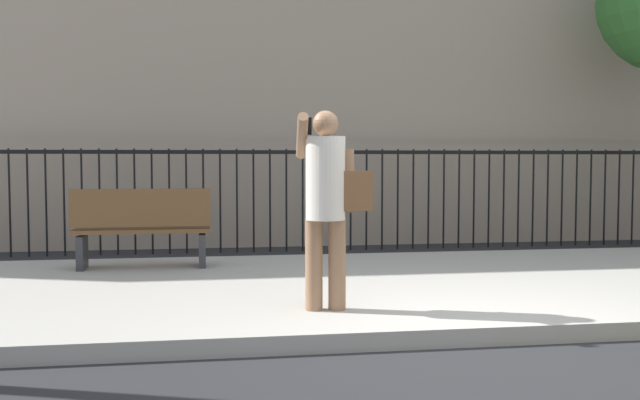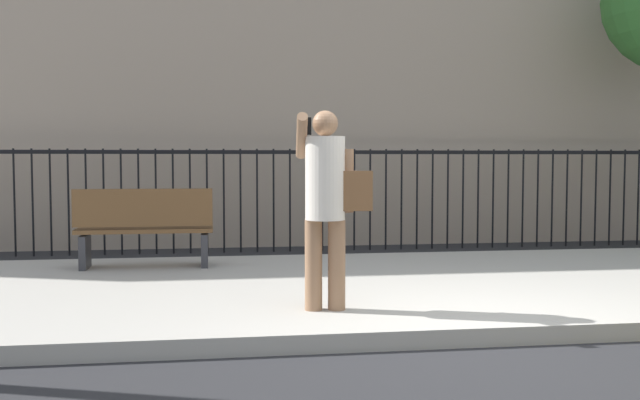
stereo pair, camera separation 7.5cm
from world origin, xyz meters
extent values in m
plane|color=#28282B|center=(0.00, 0.00, 0.00)|extent=(60.00, 60.00, 0.00)
cube|color=#B2ADA3|center=(0.00, 2.20, 0.07)|extent=(28.00, 4.40, 0.15)
cube|color=black|center=(0.00, 5.90, 1.55)|extent=(12.00, 0.04, 0.06)
cylinder|color=black|center=(-4.98, 5.90, 0.80)|extent=(0.03, 0.03, 1.60)
cylinder|color=black|center=(-4.72, 5.90, 0.80)|extent=(0.03, 0.03, 1.60)
cylinder|color=black|center=(-4.47, 5.90, 0.80)|extent=(0.03, 0.03, 1.60)
cylinder|color=black|center=(-4.21, 5.90, 0.80)|extent=(0.03, 0.03, 1.60)
cylinder|color=black|center=(-3.96, 5.90, 0.80)|extent=(0.03, 0.03, 1.60)
cylinder|color=black|center=(-3.70, 5.90, 0.80)|extent=(0.03, 0.03, 1.60)
cylinder|color=black|center=(-3.45, 5.90, 0.80)|extent=(0.03, 0.03, 1.60)
cylinder|color=black|center=(-3.19, 5.90, 0.80)|extent=(0.03, 0.03, 1.60)
cylinder|color=black|center=(-2.94, 5.90, 0.80)|extent=(0.03, 0.03, 1.60)
cylinder|color=black|center=(-2.68, 5.90, 0.80)|extent=(0.03, 0.03, 1.60)
cylinder|color=black|center=(-2.43, 5.90, 0.80)|extent=(0.03, 0.03, 1.60)
cylinder|color=black|center=(-2.17, 5.90, 0.80)|extent=(0.03, 0.03, 1.60)
cylinder|color=black|center=(-1.91, 5.90, 0.80)|extent=(0.03, 0.03, 1.60)
cylinder|color=black|center=(-1.66, 5.90, 0.80)|extent=(0.03, 0.03, 1.60)
cylinder|color=black|center=(-1.40, 5.90, 0.80)|extent=(0.03, 0.03, 1.60)
cylinder|color=black|center=(-1.15, 5.90, 0.80)|extent=(0.03, 0.03, 1.60)
cylinder|color=black|center=(-0.89, 5.90, 0.80)|extent=(0.03, 0.03, 1.60)
cylinder|color=black|center=(-0.64, 5.90, 0.80)|extent=(0.03, 0.03, 1.60)
cylinder|color=black|center=(-0.38, 5.90, 0.80)|extent=(0.03, 0.03, 1.60)
cylinder|color=black|center=(-0.13, 5.90, 0.80)|extent=(0.03, 0.03, 1.60)
cylinder|color=black|center=(0.13, 5.90, 0.80)|extent=(0.03, 0.03, 1.60)
cylinder|color=black|center=(0.38, 5.90, 0.80)|extent=(0.03, 0.03, 1.60)
cylinder|color=black|center=(0.64, 5.90, 0.80)|extent=(0.03, 0.03, 1.60)
cylinder|color=black|center=(0.89, 5.90, 0.80)|extent=(0.03, 0.03, 1.60)
cylinder|color=black|center=(1.15, 5.90, 0.80)|extent=(0.03, 0.03, 1.60)
cylinder|color=black|center=(1.40, 5.90, 0.80)|extent=(0.03, 0.03, 1.60)
cylinder|color=black|center=(1.66, 5.90, 0.80)|extent=(0.03, 0.03, 1.60)
cylinder|color=black|center=(1.91, 5.90, 0.80)|extent=(0.03, 0.03, 1.60)
cylinder|color=black|center=(2.17, 5.90, 0.80)|extent=(0.03, 0.03, 1.60)
cylinder|color=black|center=(2.43, 5.90, 0.80)|extent=(0.03, 0.03, 1.60)
cylinder|color=black|center=(2.68, 5.90, 0.80)|extent=(0.03, 0.03, 1.60)
cylinder|color=black|center=(2.94, 5.90, 0.80)|extent=(0.03, 0.03, 1.60)
cylinder|color=black|center=(3.19, 5.90, 0.80)|extent=(0.03, 0.03, 1.60)
cylinder|color=black|center=(3.45, 5.90, 0.80)|extent=(0.03, 0.03, 1.60)
cylinder|color=black|center=(3.70, 5.90, 0.80)|extent=(0.03, 0.03, 1.60)
cylinder|color=black|center=(3.96, 5.90, 0.80)|extent=(0.03, 0.03, 1.60)
cylinder|color=black|center=(4.21, 5.90, 0.80)|extent=(0.03, 0.03, 1.60)
cylinder|color=black|center=(4.47, 5.90, 0.80)|extent=(0.03, 0.03, 1.60)
cylinder|color=black|center=(4.72, 5.90, 0.80)|extent=(0.03, 0.03, 1.60)
cylinder|color=black|center=(4.98, 5.90, 0.80)|extent=(0.03, 0.03, 1.60)
cylinder|color=#936B4C|center=(-1.22, 0.86, 0.54)|extent=(0.15, 0.15, 0.78)
cylinder|color=#936B4C|center=(-1.02, 0.84, 0.54)|extent=(0.15, 0.15, 0.78)
cylinder|color=silver|center=(-1.12, 0.85, 1.29)|extent=(0.37, 0.37, 0.71)
sphere|color=#936B4C|center=(-1.12, 0.85, 1.75)|extent=(0.22, 0.22, 0.22)
cylinder|color=#936B4C|center=(-1.32, 0.87, 1.64)|extent=(0.13, 0.50, 0.38)
cylinder|color=#936B4C|center=(-0.92, 0.83, 1.26)|extent=(0.09, 0.09, 0.54)
cube|color=black|center=(-1.27, 0.92, 1.73)|extent=(0.07, 0.02, 0.15)
cube|color=brown|center=(-0.86, 0.83, 1.18)|extent=(0.29, 0.18, 0.34)
cube|color=brown|center=(-2.88, 3.55, 0.60)|extent=(1.60, 0.45, 0.05)
cube|color=brown|center=(-2.88, 3.36, 0.88)|extent=(1.60, 0.06, 0.44)
cube|color=#333338|center=(-3.58, 3.55, 0.35)|extent=(0.08, 0.41, 0.40)
cube|color=#333338|center=(-2.18, 3.55, 0.35)|extent=(0.08, 0.41, 0.40)
camera|label=1|loc=(-2.13, -5.19, 1.46)|focal=40.31mm
camera|label=2|loc=(-2.06, -5.20, 1.46)|focal=40.31mm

